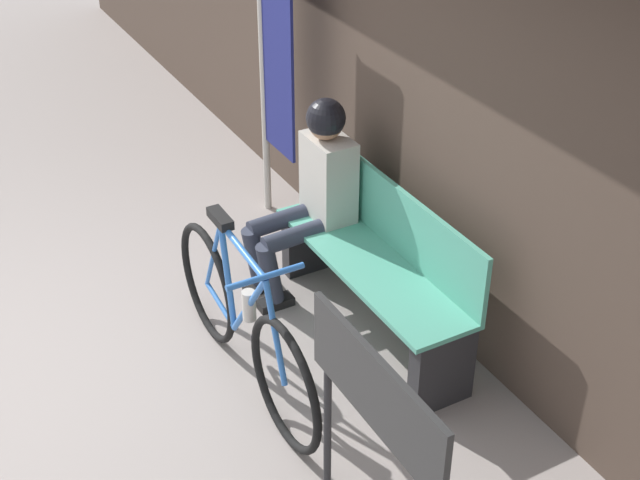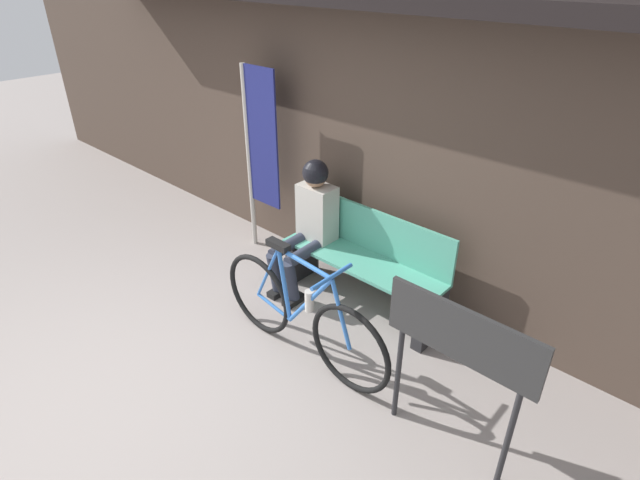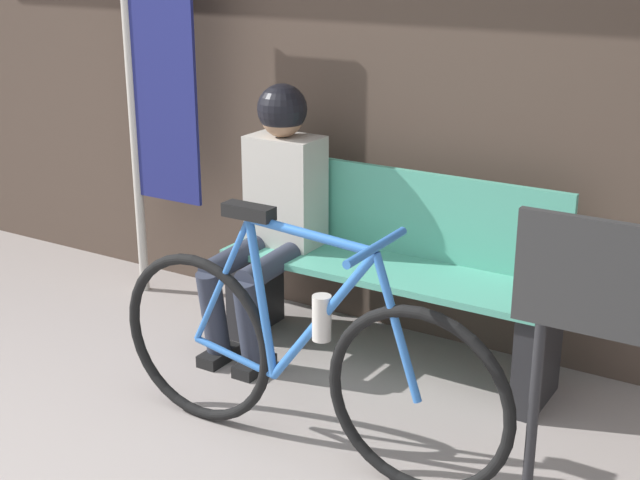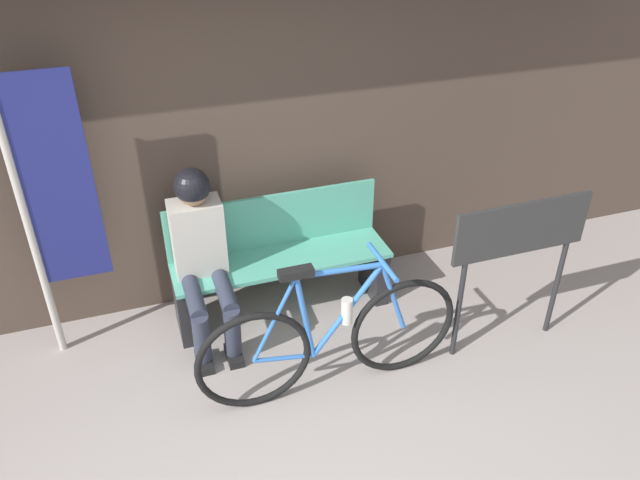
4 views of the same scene
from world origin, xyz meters
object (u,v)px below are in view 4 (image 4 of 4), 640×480
Objects in this scene: park_bench_near at (280,262)px; bicycle at (331,339)px; banner_pole at (49,197)px; signboard at (520,240)px; person_seated at (201,248)px.

bicycle reaches higher than park_bench_near.
signboard is at bearing -18.55° from banner_pole.
park_bench_near is 0.88m from bicycle.
banner_pole is (-0.84, 0.17, 0.43)m from person_seated.
person_seated is at bearing 158.42° from signboard.
banner_pole is (-1.39, 0.05, 0.74)m from park_bench_near.
banner_pole is at bearing 177.95° from park_bench_near.
park_bench_near is at bearing -2.05° from banner_pole.
person_seated reaches higher than park_bench_near.
bicycle is 1.89m from banner_pole.
signboard reaches higher than park_bench_near.
park_bench_near is 1.64m from signboard.
park_bench_near is at bearing 94.84° from bicycle.
banner_pole is at bearing 168.71° from person_seated.
banner_pole is at bearing 161.45° from signboard.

